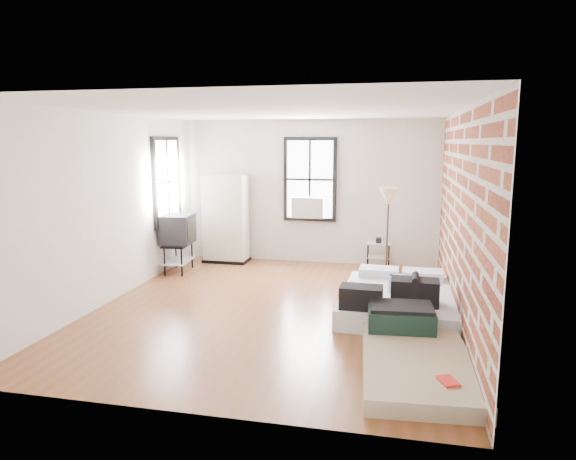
% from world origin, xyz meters
% --- Properties ---
extents(ground, '(6.00, 6.00, 0.00)m').
position_xyz_m(ground, '(0.00, 0.00, 0.00)').
color(ground, brown).
rests_on(ground, ground).
extents(room_shell, '(5.02, 6.02, 2.80)m').
position_xyz_m(room_shell, '(0.23, 0.36, 1.74)').
color(room_shell, silver).
rests_on(room_shell, ground).
extents(mattress_main, '(1.61, 2.15, 0.67)m').
position_xyz_m(mattress_main, '(1.74, 0.22, 0.19)').
color(mattress_main, white).
rests_on(mattress_main, ground).
extents(mattress_bare, '(1.26, 2.18, 0.46)m').
position_xyz_m(mattress_bare, '(1.91, -1.47, 0.14)').
color(mattress_bare, tan).
rests_on(mattress_bare, ground).
extents(wardrobe, '(0.88, 0.51, 1.74)m').
position_xyz_m(wardrobe, '(-1.63, 2.65, 0.86)').
color(wardrobe, black).
rests_on(wardrobe, ground).
extents(side_table, '(0.45, 0.37, 0.59)m').
position_xyz_m(side_table, '(1.37, 2.72, 0.39)').
color(side_table, black).
rests_on(side_table, ground).
extents(floor_lamp, '(0.34, 0.34, 1.60)m').
position_xyz_m(floor_lamp, '(1.54, 1.99, 1.37)').
color(floor_lamp, '#322210').
rests_on(floor_lamp, ground).
extents(tv_stand, '(0.59, 0.80, 1.07)m').
position_xyz_m(tv_stand, '(-2.21, 1.66, 0.77)').
color(tv_stand, black).
rests_on(tv_stand, ground).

